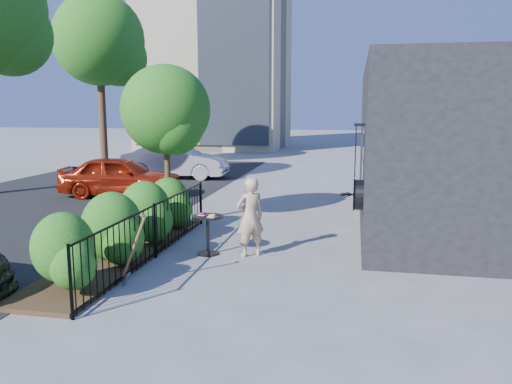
% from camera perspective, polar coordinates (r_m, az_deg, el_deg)
% --- Properties ---
extents(ground, '(120.00, 120.00, 0.00)m').
position_cam_1_polar(ground, '(9.71, -3.08, -8.02)').
color(ground, gray).
rests_on(ground, ground).
extents(shop_building, '(6.22, 9.00, 4.00)m').
position_cam_1_polar(shop_building, '(13.87, 24.59, 4.84)').
color(shop_building, black).
rests_on(shop_building, ground).
extents(fence, '(0.05, 6.05, 1.10)m').
position_cam_1_polar(fence, '(10.03, -11.46, -4.31)').
color(fence, black).
rests_on(fence, ground).
extents(planting_bed, '(1.30, 6.00, 0.08)m').
position_cam_1_polar(planting_bed, '(10.45, -14.94, -6.84)').
color(planting_bed, '#382616').
rests_on(planting_bed, ground).
extents(shrubs, '(1.10, 5.60, 1.24)m').
position_cam_1_polar(shrubs, '(10.33, -14.35, -3.22)').
color(shrubs, '#175814').
rests_on(shrubs, ground).
extents(patio_tree, '(2.20, 2.20, 3.94)m').
position_cam_1_polar(patio_tree, '(12.58, -10.06, 8.65)').
color(patio_tree, '#3F2B19').
rests_on(patio_tree, ground).
extents(street, '(9.00, 30.00, 0.01)m').
position_cam_1_polar(street, '(15.44, -26.14, -2.36)').
color(street, black).
rests_on(street, ground).
extents(street_tree_far, '(4.40, 4.40, 8.28)m').
position_cam_1_polar(street_tree_far, '(26.16, -17.42, 15.68)').
color(street_tree_far, '#3F2B19').
rests_on(street_tree_far, ground).
extents(cafe_table, '(0.63, 0.63, 0.85)m').
position_cam_1_polar(cafe_table, '(10.11, -5.53, -4.09)').
color(cafe_table, black).
rests_on(cafe_table, ground).
extents(woman, '(0.69, 0.64, 1.59)m').
position_cam_1_polar(woman, '(9.92, -0.66, -2.88)').
color(woman, tan).
rests_on(woman, ground).
extents(shovel, '(0.47, 0.16, 1.27)m').
position_cam_1_polar(shovel, '(8.56, -13.94, -6.84)').
color(shovel, brown).
rests_on(shovel, ground).
extents(car_red, '(4.20, 2.16, 1.37)m').
position_cam_1_polar(car_red, '(17.30, -15.17, 1.75)').
color(car_red, '#9A200C').
rests_on(car_red, ground).
extents(car_silver, '(4.42, 1.73, 1.44)m').
position_cam_1_polar(car_silver, '(21.41, -9.13, 3.50)').
color(car_silver, silver).
rests_on(car_silver, ground).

